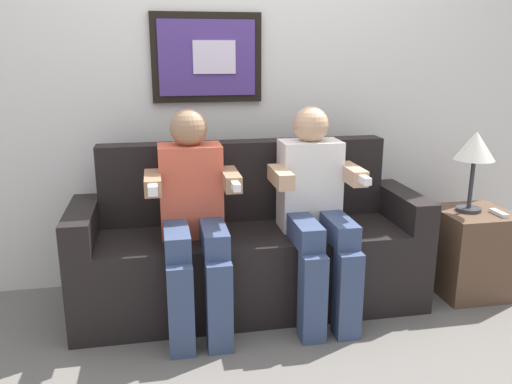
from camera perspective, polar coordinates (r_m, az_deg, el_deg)
ground_plane at (r=2.78m, az=0.61°, el=-14.91°), size 5.58×5.58×0.00m
back_wall_assembly at (r=3.15m, az=-2.26°, el=13.55°), size 4.30×0.10×2.60m
couch at (r=2.93m, az=-0.65°, el=-6.45°), size 1.90×0.58×0.90m
person_on_left at (r=2.64m, az=-6.87°, el=-2.27°), size 0.46×0.56×1.11m
person_on_right at (r=2.75m, az=6.52°, el=-1.52°), size 0.46×0.56×1.11m
side_table_right at (r=3.33m, az=22.39°, el=-6.06°), size 0.40×0.40×0.50m
table_lamp at (r=3.16m, az=22.79°, el=4.30°), size 0.22×0.22×0.46m
spare_remote_on_table at (r=3.23m, az=24.96°, el=-2.10°), size 0.04×0.13×0.02m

